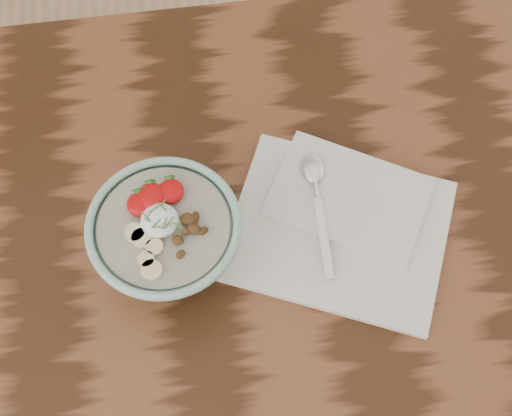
{
  "coord_description": "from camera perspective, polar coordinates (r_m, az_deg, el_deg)",
  "views": [
    {
      "loc": [
        2.93,
        -33.59,
        161.82
      ],
      "look_at": [
        8.03,
        3.12,
        86.09
      ],
      "focal_mm": 50.0,
      "sensor_mm": 36.0,
      "label": 1
    }
  ],
  "objects": [
    {
      "name": "napkin",
      "position": [
        0.96,
        6.8,
        -1.2
      ],
      "size": [
        34.7,
        32.02,
        1.72
      ],
      "rotation": [
        0.0,
        0.0,
        -0.43
      ],
      "color": "silver",
      "rests_on": "table"
    },
    {
      "name": "breakfast_bowl",
      "position": [
        0.89,
        -7.15,
        -2.41
      ],
      "size": [
        18.72,
        18.72,
        12.21
      ],
      "rotation": [
        0.0,
        0.0,
        -0.07
      ],
      "color": "#8ABAA4",
      "rests_on": "table"
    },
    {
      "name": "table",
      "position": [
        1.02,
        -4.27,
        -7.18
      ],
      "size": [
        160.0,
        90.0,
        75.0
      ],
      "color": "#311A0C",
      "rests_on": "ground"
    },
    {
      "name": "spoon",
      "position": [
        0.96,
        4.76,
        1.85
      ],
      "size": [
        3.25,
        18.44,
        0.96
      ],
      "rotation": [
        0.0,
        0.0,
        -0.03
      ],
      "color": "silver",
      "rests_on": "napkin"
    }
  ]
}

